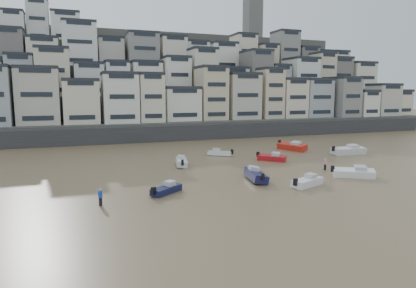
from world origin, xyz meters
name	(u,v)px	position (x,y,z in m)	size (l,w,h in m)	color
ground	(337,278)	(0.00, 0.00, 0.00)	(400.00, 400.00, 0.00)	brown
harbor_wall	(185,133)	(10.00, 65.00, 1.75)	(140.00, 3.00, 3.50)	#38383A
hillside	(163,86)	(14.73, 104.84, 13.01)	(141.04, 66.00, 50.00)	#4C4C47
boat_j	(166,188)	(-5.01, 21.78, 0.60)	(4.43, 1.45, 1.21)	#12173A
boat_b	(354,172)	(19.65, 20.83, 0.76)	(5.59, 1.83, 1.52)	white
boat_h	(220,152)	(9.69, 42.50, 0.63)	(4.62, 1.51, 1.26)	silver
boat_a	(307,180)	(11.37, 19.18, 0.69)	(5.09, 1.67, 1.39)	silver
boat_i	(292,146)	(24.94, 43.39, 0.89)	(6.53, 2.14, 1.78)	#B42216
boat_f	(182,161)	(0.87, 36.11, 0.71)	(5.17, 1.69, 1.41)	silver
boat_e	(272,157)	(15.70, 34.95, 0.67)	(4.94, 1.62, 1.35)	#A5141A
boat_g	(349,149)	(31.65, 35.65, 0.93)	(6.84, 2.24, 1.87)	silver
boat_c	(256,174)	(6.99, 23.83, 0.81)	(5.94, 1.94, 1.62)	#141641
person_blue	(100,197)	(-12.10, 19.63, 0.87)	(0.44, 0.44, 1.74)	#1840B5
person_pink	(325,164)	(19.15, 25.98, 0.87)	(0.44, 0.44, 1.74)	tan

